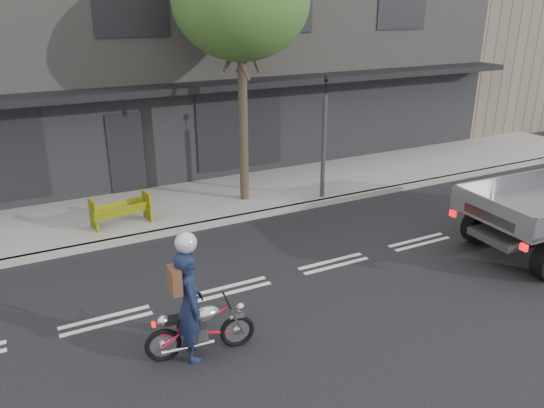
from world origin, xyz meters
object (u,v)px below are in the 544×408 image
at_px(street_tree, 241,2).
at_px(rider, 190,305).
at_px(motorcycle, 201,328).
at_px(construction_barrier, 123,213).
at_px(traffic_light_pole, 324,145).

bearing_deg(street_tree, rider, -121.36).
bearing_deg(motorcycle, street_tree, 68.18).
height_order(motorcycle, construction_barrier, construction_barrier).
relative_size(traffic_light_pole, construction_barrier, 2.52).
bearing_deg(construction_barrier, traffic_light_pole, -3.52).
distance_m(traffic_light_pole, construction_barrier, 5.57).
xyz_separation_m(street_tree, rider, (-3.55, -5.82, -4.36)).
distance_m(rider, construction_barrier, 5.32).
bearing_deg(motorcycle, rider, -171.58).
distance_m(motorcycle, construction_barrier, 5.31).
bearing_deg(street_tree, motorcycle, -120.27).
bearing_deg(rider, traffic_light_pole, -39.68).
height_order(street_tree, construction_barrier, street_tree).
xyz_separation_m(traffic_light_pole, rider, (-5.55, -4.97, -0.73)).
xyz_separation_m(motorcycle, rider, (-0.15, 0.00, 0.45)).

